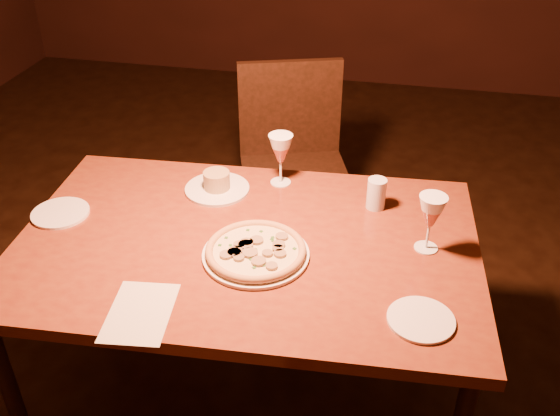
# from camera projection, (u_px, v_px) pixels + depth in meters

# --- Properties ---
(dining_table) EXTENTS (1.48, 1.01, 0.76)m
(dining_table) POSITION_uv_depth(u_px,v_px,m) (247.00, 258.00, 1.97)
(dining_table) COLOR brown
(dining_table) RESTS_ON floor
(chair_far) EXTENTS (0.59, 0.59, 0.96)m
(chair_far) POSITION_uv_depth(u_px,v_px,m) (293.00, 161.00, 2.81)
(chair_far) COLOR black
(chair_far) RESTS_ON floor
(pizza_plate) EXTENTS (0.32, 0.32, 0.04)m
(pizza_plate) POSITION_uv_depth(u_px,v_px,m) (256.00, 251.00, 1.85)
(pizza_plate) COLOR white
(pizza_plate) RESTS_ON dining_table
(ramekin_saucer) EXTENTS (0.22, 0.22, 0.07)m
(ramekin_saucer) POSITION_uv_depth(u_px,v_px,m) (217.00, 185.00, 2.17)
(ramekin_saucer) COLOR white
(ramekin_saucer) RESTS_ON dining_table
(wine_glass_far) EXTENTS (0.09, 0.09, 0.19)m
(wine_glass_far) POSITION_uv_depth(u_px,v_px,m) (281.00, 160.00, 2.17)
(wine_glass_far) COLOR #BA5D4D
(wine_glass_far) RESTS_ON dining_table
(wine_glass_right) EXTENTS (0.08, 0.08, 0.19)m
(wine_glass_right) POSITION_uv_depth(u_px,v_px,m) (430.00, 223.00, 1.85)
(wine_glass_right) COLOR #BA5D4D
(wine_glass_right) RESTS_ON dining_table
(water_tumbler) EXTENTS (0.06, 0.06, 0.11)m
(water_tumbler) POSITION_uv_depth(u_px,v_px,m) (376.00, 194.00, 2.06)
(water_tumbler) COLOR silver
(water_tumbler) RESTS_ON dining_table
(side_plate_left) EXTENTS (0.19, 0.19, 0.01)m
(side_plate_left) POSITION_uv_depth(u_px,v_px,m) (60.00, 213.00, 2.05)
(side_plate_left) COLOR white
(side_plate_left) RESTS_ON dining_table
(side_plate_near) EXTENTS (0.18, 0.18, 0.01)m
(side_plate_near) POSITION_uv_depth(u_px,v_px,m) (421.00, 320.00, 1.63)
(side_plate_near) COLOR white
(side_plate_near) RESTS_ON dining_table
(menu_card) EXTENTS (0.19, 0.26, 0.00)m
(menu_card) POSITION_uv_depth(u_px,v_px,m) (140.00, 312.00, 1.66)
(menu_card) COLOR beige
(menu_card) RESTS_ON dining_table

